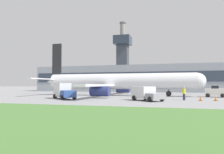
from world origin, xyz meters
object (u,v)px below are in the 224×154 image
at_px(airplane, 117,82).
at_px(pushback_tug, 215,92).
at_px(ground_crew_person, 184,93).
at_px(baggage_truck, 64,91).
at_px(fuel_truck, 146,94).

height_order(airplane, pushback_tug, airplane).
xyz_separation_m(airplane, ground_crew_person, (12.32, -9.79, -1.83)).
relative_size(baggage_truck, fuel_truck, 1.06).
bearing_deg(fuel_truck, airplane, 120.83).
xyz_separation_m(baggage_truck, fuel_truck, (12.79, -0.58, -0.22)).
bearing_deg(fuel_truck, baggage_truck, 177.43).
bearing_deg(airplane, pushback_tug, -0.91).
bearing_deg(airplane, ground_crew_person, -38.47).
distance_m(airplane, fuel_truck, 14.27).
relative_size(airplane, ground_crew_person, 17.51).
bearing_deg(pushback_tug, fuel_truck, -131.90).
bearing_deg(airplane, fuel_truck, -59.17).
relative_size(airplane, pushback_tug, 9.10).
bearing_deg(ground_crew_person, airplane, 141.53).
xyz_separation_m(airplane, pushback_tug, (17.91, -0.29, -1.86)).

